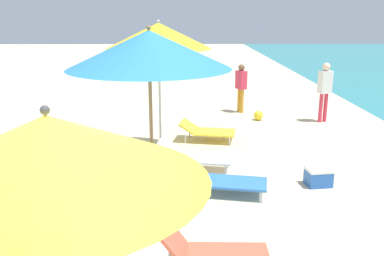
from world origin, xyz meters
TOP-DOWN VIEW (x-y plane):
  - umbrella_nearest at (-0.17, -0.12)m, footprint 2.01×2.01m
  - umbrella_second at (0.20, 3.04)m, footprint 2.20×2.20m
  - lounger_second_shoreside at (1.31, 4.26)m, footprint 1.57×0.88m
  - lounger_second_inland at (0.98, 1.86)m, footprint 1.30×0.61m
  - umbrella_farthest at (0.13, 6.31)m, footprint 2.20×2.20m
  - lounger_farthest_shoreside at (1.20, 7.40)m, footprint 1.45×0.92m
  - lounger_farthest_inland at (0.83, 5.32)m, footprint 1.53×0.86m
  - person_walking_mid at (4.64, 9.21)m, footprint 0.42×0.34m
  - person_walking_far at (2.42, 10.47)m, footprint 0.35×0.42m
  - cooler_box at (3.10, 4.57)m, footprint 0.48×0.41m
  - beach_ball at (2.83, 9.43)m, footprint 0.28×0.28m

SIDE VIEW (x-z plane):
  - beach_ball at x=2.83m, z-range 0.00..0.28m
  - cooler_box at x=3.10m, z-range 0.00..0.33m
  - lounger_farthest_shoreside at x=1.20m, z-range 0.02..0.50m
  - lounger_second_shoreside at x=1.31m, z-range -0.02..0.54m
  - lounger_second_inland at x=0.98m, z-range -0.01..0.62m
  - lounger_farthest_inland at x=0.83m, z-range 0.00..0.66m
  - person_walking_far at x=2.42m, z-range 0.15..1.67m
  - person_walking_mid at x=4.64m, z-range 0.19..1.89m
  - umbrella_nearest at x=-0.17m, z-range 0.99..3.53m
  - umbrella_second at x=0.20m, z-range 1.14..4.05m
  - umbrella_farthest at x=0.13m, z-range 1.14..4.07m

